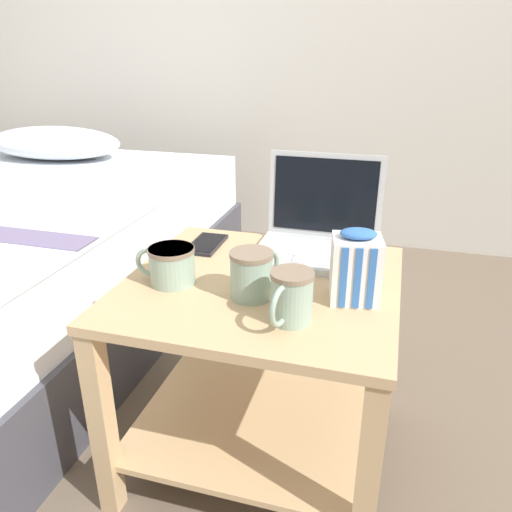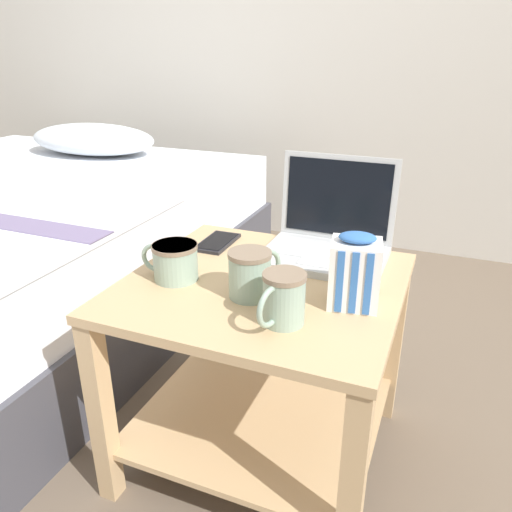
% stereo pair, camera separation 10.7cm
% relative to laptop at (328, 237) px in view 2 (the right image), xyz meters
% --- Properties ---
extents(ground_plane, '(8.00, 8.00, 0.00)m').
position_rel_laptop_xyz_m(ground_plane, '(-0.09, -0.21, -0.55)').
color(ground_plane, brown).
extents(bedside_table, '(0.62, 0.59, 0.50)m').
position_rel_laptop_xyz_m(bedside_table, '(-0.09, -0.21, -0.22)').
color(bedside_table, tan).
rests_on(bedside_table, ground_plane).
extents(laptop, '(0.30, 0.25, 0.24)m').
position_rel_laptop_xyz_m(laptop, '(0.00, 0.00, 0.00)').
color(laptop, '#B7BABC').
rests_on(laptop, bedside_table).
extents(mug_front_left, '(0.08, 0.13, 0.10)m').
position_rel_laptop_xyz_m(mug_front_left, '(0.01, -0.37, 0.01)').
color(mug_front_left, '#8CA593').
rests_on(mug_front_left, bedside_table).
extents(mug_front_right, '(0.14, 0.10, 0.09)m').
position_rel_laptop_xyz_m(mug_front_right, '(-0.29, -0.27, -0.00)').
color(mug_front_right, '#8CA593').
rests_on(mug_front_right, bedside_table).
extents(mug_mid_center, '(0.09, 0.13, 0.10)m').
position_rel_laptop_xyz_m(mug_mid_center, '(-0.10, -0.29, 0.01)').
color(mug_mid_center, '#8CA593').
rests_on(mug_mid_center, bedside_table).
extents(snack_bag, '(0.11, 0.11, 0.16)m').
position_rel_laptop_xyz_m(snack_bag, '(0.12, -0.24, 0.02)').
color(snack_bag, white).
rests_on(snack_bag, bedside_table).
extents(cell_phone, '(0.08, 0.15, 0.01)m').
position_rel_laptop_xyz_m(cell_phone, '(-0.30, -0.04, -0.04)').
color(cell_phone, black).
rests_on(cell_phone, bedside_table).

